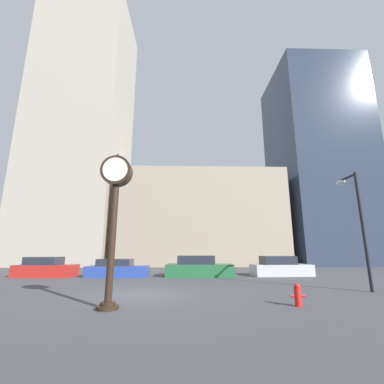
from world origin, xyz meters
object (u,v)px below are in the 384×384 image
(car_silver, at_px, (280,267))
(fire_hydrant_near, at_px, (298,294))
(car_blue, at_px, (117,269))
(street_lamp_right, at_px, (355,210))
(street_clock, at_px, (115,200))
(car_green, at_px, (199,268))
(car_red, at_px, (46,268))

(car_silver, height_order, fire_hydrant_near, car_silver)
(car_blue, relative_size, street_lamp_right, 0.78)
(street_clock, distance_m, street_lamp_right, 11.30)
(car_silver, bearing_deg, street_clock, -134.65)
(car_blue, xyz_separation_m, fire_hydrant_near, (8.59, -10.38, -0.14))
(street_clock, bearing_deg, fire_hydrant_near, 2.54)
(car_blue, relative_size, car_green, 0.90)
(fire_hydrant_near, relative_size, street_lamp_right, 0.13)
(car_green, xyz_separation_m, car_silver, (6.04, 0.30, -0.02))
(car_blue, distance_m, street_lamp_right, 15.31)
(street_clock, height_order, car_silver, street_clock)
(car_green, height_order, fire_hydrant_near, car_green)
(car_blue, height_order, car_silver, car_silver)
(street_clock, bearing_deg, street_lamp_right, 18.19)
(car_blue, xyz_separation_m, car_green, (5.84, -0.24, 0.10))
(street_clock, bearing_deg, car_red, 125.08)
(car_blue, height_order, car_green, car_green)
(car_green, height_order, street_lamp_right, street_lamp_right)
(car_green, bearing_deg, fire_hydrant_near, -72.96)
(car_green, relative_size, car_silver, 1.12)
(car_red, height_order, car_green, car_green)
(street_clock, xyz_separation_m, car_green, (3.41, 10.42, -2.87))
(street_clock, bearing_deg, car_green, 71.86)
(car_green, bearing_deg, car_silver, 4.71)
(car_blue, bearing_deg, car_green, -0.83)
(street_clock, height_order, car_blue, street_clock)
(car_silver, bearing_deg, street_lamp_right, -83.16)
(car_red, bearing_deg, car_blue, 0.56)
(car_silver, distance_m, street_lamp_right, 7.97)
(car_red, xyz_separation_m, car_blue, (5.18, -0.16, -0.06))
(street_clock, xyz_separation_m, street_lamp_right, (10.73, 3.53, 0.28))
(car_red, relative_size, car_green, 0.86)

